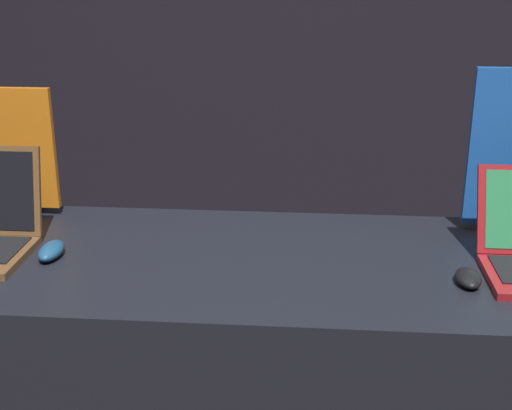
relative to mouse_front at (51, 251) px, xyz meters
The scene contains 5 objects.
wall_back 1.99m from the mouse_front, 73.60° to the left, with size 8.00×0.05×2.80m.
display_counter 0.74m from the mouse_front, ahead, with size 2.00×0.71×0.95m.
mouse_front is the anchor object (origin of this frame).
promo_stand_front 0.43m from the mouse_front, 125.84° to the left, with size 0.29×0.07×0.39m.
mouse_back 1.07m from the mouse_front, ahead, with size 0.06×0.11×0.03m.
Camera 1 is at (0.13, -1.36, 1.72)m, focal length 50.00 mm.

